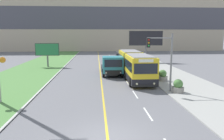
{
  "coord_description": "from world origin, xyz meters",
  "views": [
    {
      "loc": [
        -0.5,
        -9.96,
        4.99
      ],
      "look_at": [
        1.1,
        12.3,
        1.4
      ],
      "focal_mm": 35.0,
      "sensor_mm": 36.0,
      "label": 1
    }
  ],
  "objects_px": {
    "car_distant": "(120,57)",
    "planter_round_third": "(152,69)",
    "traffic_light_mast": "(164,55)",
    "billboard_large": "(146,39)",
    "billboard_small": "(47,50)",
    "planter_round_near": "(178,87)",
    "dump_truck": "(112,66)",
    "city_bus": "(134,65)",
    "planter_round_second": "(163,76)"
  },
  "relations": [
    {
      "from": "traffic_light_mast",
      "to": "billboard_small",
      "type": "xyz_separation_m",
      "value": [
        -13.47,
        16.38,
        -0.66
      ]
    },
    {
      "from": "planter_round_near",
      "to": "city_bus",
      "type": "bearing_deg",
      "value": 109.41
    },
    {
      "from": "dump_truck",
      "to": "planter_round_third",
      "type": "distance_m",
      "value": 5.42
    },
    {
      "from": "car_distant",
      "to": "planter_round_third",
      "type": "xyz_separation_m",
      "value": [
        2.59,
        -14.8,
        -0.09
      ]
    },
    {
      "from": "city_bus",
      "to": "planter_round_third",
      "type": "bearing_deg",
      "value": 40.76
    },
    {
      "from": "billboard_small",
      "to": "planter_round_near",
      "type": "xyz_separation_m",
      "value": [
        14.69,
        -16.88,
        -2.06
      ]
    },
    {
      "from": "planter_round_third",
      "to": "billboard_small",
      "type": "bearing_deg",
      "value": 154.16
    },
    {
      "from": "planter_round_second",
      "to": "city_bus",
      "type": "bearing_deg",
      "value": 137.67
    },
    {
      "from": "city_bus",
      "to": "dump_truck",
      "type": "distance_m",
      "value": 2.94
    },
    {
      "from": "billboard_small",
      "to": "planter_round_near",
      "type": "distance_m",
      "value": 22.47
    },
    {
      "from": "dump_truck",
      "to": "billboard_small",
      "type": "xyz_separation_m",
      "value": [
        -9.6,
        8.13,
        1.42
      ]
    },
    {
      "from": "traffic_light_mast",
      "to": "billboard_large",
      "type": "xyz_separation_m",
      "value": [
        3.32,
        21.48,
        0.97
      ]
    },
    {
      "from": "city_bus",
      "to": "billboard_small",
      "type": "height_order",
      "value": "billboard_small"
    },
    {
      "from": "car_distant",
      "to": "planter_round_second",
      "type": "relative_size",
      "value": 3.59
    },
    {
      "from": "city_bus",
      "to": "dump_truck",
      "type": "relative_size",
      "value": 1.82
    },
    {
      "from": "planter_round_third",
      "to": "traffic_light_mast",
      "type": "bearing_deg",
      "value": -98.89
    },
    {
      "from": "planter_round_near",
      "to": "dump_truck",
      "type": "bearing_deg",
      "value": 120.19
    },
    {
      "from": "planter_round_near",
      "to": "planter_round_third",
      "type": "height_order",
      "value": "planter_round_third"
    },
    {
      "from": "city_bus",
      "to": "billboard_large",
      "type": "height_order",
      "value": "billboard_large"
    },
    {
      "from": "car_distant",
      "to": "planter_round_third",
      "type": "relative_size",
      "value": 3.62
    },
    {
      "from": "car_distant",
      "to": "billboard_large",
      "type": "relative_size",
      "value": 0.69
    },
    {
      "from": "traffic_light_mast",
      "to": "planter_round_near",
      "type": "height_order",
      "value": "traffic_light_mast"
    },
    {
      "from": "billboard_large",
      "to": "planter_round_near",
      "type": "height_order",
      "value": "billboard_large"
    },
    {
      "from": "traffic_light_mast",
      "to": "billboard_small",
      "type": "bearing_deg",
      "value": 129.43
    },
    {
      "from": "billboard_large",
      "to": "planter_round_third",
      "type": "bearing_deg",
      "value": -98.73
    },
    {
      "from": "dump_truck",
      "to": "car_distant",
      "type": "relative_size",
      "value": 1.55
    },
    {
      "from": "billboard_small",
      "to": "planter_round_third",
      "type": "height_order",
      "value": "billboard_small"
    },
    {
      "from": "billboard_small",
      "to": "planter_round_third",
      "type": "bearing_deg",
      "value": -25.84
    },
    {
      "from": "city_bus",
      "to": "billboard_small",
      "type": "bearing_deg",
      "value": 141.62
    },
    {
      "from": "traffic_light_mast",
      "to": "billboard_small",
      "type": "distance_m",
      "value": 21.21
    },
    {
      "from": "planter_round_second",
      "to": "dump_truck",
      "type": "bearing_deg",
      "value": 143.05
    },
    {
      "from": "city_bus",
      "to": "dump_truck",
      "type": "height_order",
      "value": "city_bus"
    },
    {
      "from": "planter_round_third",
      "to": "dump_truck",
      "type": "bearing_deg",
      "value": -170.23
    },
    {
      "from": "city_bus",
      "to": "planter_round_second",
      "type": "distance_m",
      "value": 3.74
    },
    {
      "from": "car_distant",
      "to": "planter_round_third",
      "type": "bearing_deg",
      "value": -80.07
    },
    {
      "from": "billboard_large",
      "to": "city_bus",
      "type": "bearing_deg",
      "value": -107.59
    },
    {
      "from": "car_distant",
      "to": "billboard_small",
      "type": "height_order",
      "value": "billboard_small"
    },
    {
      "from": "car_distant",
      "to": "traffic_light_mast",
      "type": "xyz_separation_m",
      "value": [
        1.16,
        -23.97,
        2.61
      ]
    },
    {
      "from": "planter_round_near",
      "to": "planter_round_second",
      "type": "relative_size",
      "value": 0.95
    },
    {
      "from": "planter_round_third",
      "to": "city_bus",
      "type": "bearing_deg",
      "value": -139.24
    },
    {
      "from": "traffic_light_mast",
      "to": "billboard_small",
      "type": "height_order",
      "value": "traffic_light_mast"
    },
    {
      "from": "city_bus",
      "to": "traffic_light_mast",
      "type": "height_order",
      "value": "traffic_light_mast"
    },
    {
      "from": "billboard_small",
      "to": "planter_round_second",
      "type": "bearing_deg",
      "value": -39.13
    },
    {
      "from": "car_distant",
      "to": "planter_round_third",
      "type": "height_order",
      "value": "car_distant"
    },
    {
      "from": "planter_round_second",
      "to": "planter_round_third",
      "type": "bearing_deg",
      "value": 88.93
    },
    {
      "from": "planter_round_near",
      "to": "planter_round_third",
      "type": "distance_m",
      "value": 9.67
    },
    {
      "from": "car_distant",
      "to": "planter_round_near",
      "type": "distance_m",
      "value": 24.59
    },
    {
      "from": "car_distant",
      "to": "billboard_small",
      "type": "distance_m",
      "value": 14.59
    },
    {
      "from": "car_distant",
      "to": "billboard_small",
      "type": "bearing_deg",
      "value": -148.34
    },
    {
      "from": "dump_truck",
      "to": "planter_round_near",
      "type": "relative_size",
      "value": 5.84
    }
  ]
}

